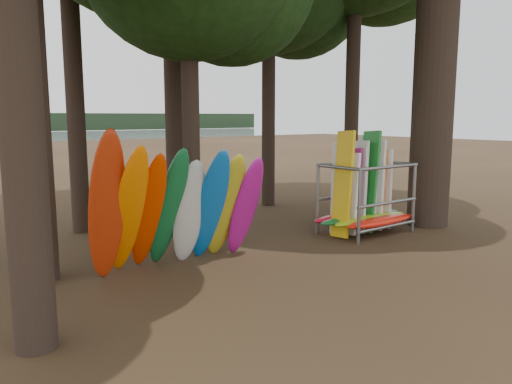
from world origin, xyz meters
TOP-DOWN VIEW (x-y plane):
  - ground at (0.00, 0.00)m, footprint 120.00×120.00m
  - kayak_row at (-3.04, 1.13)m, footprint 4.03×1.82m
  - storage_rack at (2.74, 0.95)m, footprint 3.19×1.58m

SIDE VIEW (x-z plane):
  - ground at x=0.00m, z-range 0.00..0.00m
  - storage_rack at x=2.74m, z-range -0.51..2.38m
  - kayak_row at x=-3.04m, z-range -0.28..2.87m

